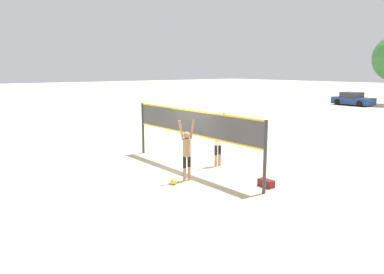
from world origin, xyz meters
TOP-DOWN VIEW (x-y plane):
  - ground_plane at (0.00, 0.00)m, footprint 200.00×200.00m
  - volleyball_net at (0.00, 0.00)m, footprint 7.45×0.11m
  - player_spiker at (1.08, -1.08)m, footprint 0.28×0.71m
  - player_blocker at (0.26, 1.12)m, footprint 0.28×0.71m
  - volleyball at (1.15, -1.70)m, footprint 0.22×0.22m
  - gear_bag at (3.27, 0.57)m, footprint 0.55×0.28m
  - parked_car_mid at (-9.94, 29.96)m, footprint 4.27×2.15m

SIDE VIEW (x-z plane):
  - ground_plane at x=0.00m, z-range 0.00..0.00m
  - volleyball at x=1.15m, z-range 0.00..0.22m
  - gear_bag at x=3.27m, z-range 0.00..0.25m
  - parked_car_mid at x=-9.94m, z-range -0.07..1.34m
  - player_blocker at x=0.26m, z-range 0.06..2.21m
  - player_spiker at x=1.08m, z-range 0.06..2.23m
  - volleyball_net at x=0.00m, z-range 0.51..2.85m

